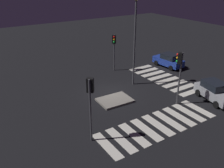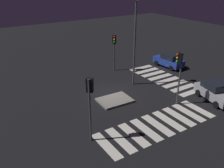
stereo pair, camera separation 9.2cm
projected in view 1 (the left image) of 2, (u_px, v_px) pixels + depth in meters
name	position (u px, v px, depth m)	size (l,w,h in m)	color
ground_plane	(112.00, 93.00, 23.67)	(80.00, 80.00, 0.00)	black
traffic_island	(115.00, 100.00, 22.17)	(3.05, 2.33, 0.18)	gray
car_silver	(215.00, 91.00, 22.09)	(2.56, 4.24, 1.75)	#9EA0A5
car_blue	(169.00, 60.00, 30.26)	(2.08, 4.01, 1.70)	#1E389E
traffic_light_north	(114.00, 44.00, 27.93)	(0.54, 0.53, 4.35)	#47474C
traffic_light_south	(90.00, 95.00, 15.63)	(0.54, 0.54, 4.64)	#47474C
traffic_light_east	(179.00, 66.00, 20.28)	(0.54, 0.53, 4.76)	#47474C
street_lamp	(135.00, 27.00, 23.23)	(0.56, 0.56, 8.95)	#47474C
crosswalk_near	(158.00, 125.00, 18.66)	(9.90, 3.20, 0.02)	silver
crosswalk_side	(164.00, 78.00, 27.04)	(3.20, 8.75, 0.02)	silver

